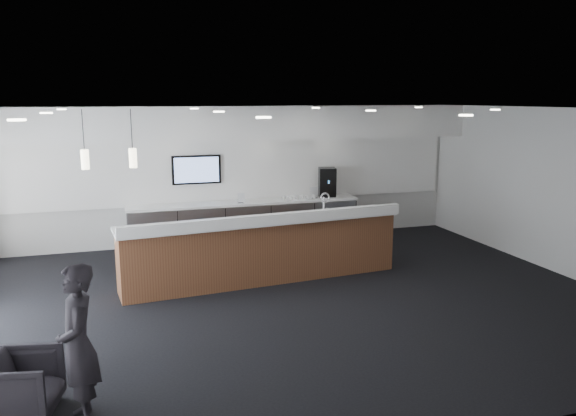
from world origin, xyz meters
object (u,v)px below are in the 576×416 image
object	(u,v)px
service_counter	(263,249)
coffee_machine	(327,182)
lounge_guest	(78,345)
armchair	(21,385)

from	to	relation	value
service_counter	coffee_machine	size ratio (longest dim) A/B	7.67
lounge_guest	armchair	bearing A→B (deg)	-122.48
coffee_machine	armchair	distance (m)	8.32
service_counter	coffee_machine	xyz separation A→B (m)	(2.21, 2.64, 0.70)
service_counter	coffee_machine	bearing A→B (deg)	44.50
service_counter	armchair	xyz separation A→B (m)	(-3.43, -3.41, -0.25)
service_counter	armchair	distance (m)	4.84
service_counter	lounge_guest	distance (m)	4.69
armchair	coffee_machine	bearing A→B (deg)	-31.50
armchair	lounge_guest	distance (m)	0.82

